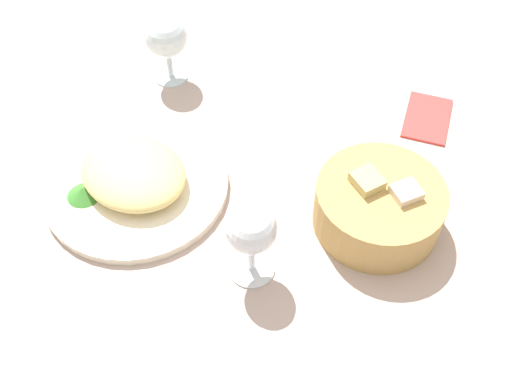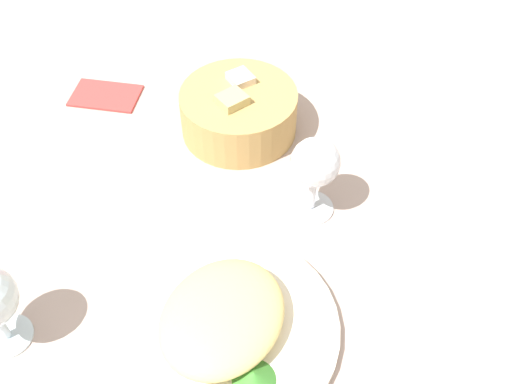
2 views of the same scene
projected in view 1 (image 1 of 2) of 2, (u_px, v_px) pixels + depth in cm
name	position (u px, v px, depth cm)	size (l,w,h in cm)	color
ground_plane	(243.00, 207.00, 88.94)	(140.00, 140.00, 2.00)	#B79F93
plate	(136.00, 184.00, 89.45)	(27.34, 27.34, 1.40)	white
omelette	(133.00, 172.00, 87.33)	(16.41, 13.65, 4.06)	#E7CC78
lettuce_garnish	(83.00, 192.00, 86.60)	(4.93, 4.93, 1.68)	#3B832F
bread_basket	(379.00, 206.00, 83.20)	(17.73, 17.73, 8.49)	tan
wine_glass_near	(251.00, 233.00, 74.63)	(6.52, 6.52, 12.43)	silver
wine_glass_far	(166.00, 39.00, 99.48)	(7.07, 7.07, 12.03)	silver
folded_napkin	(427.00, 117.00, 98.81)	(11.00, 7.00, 0.80)	#DA3C39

